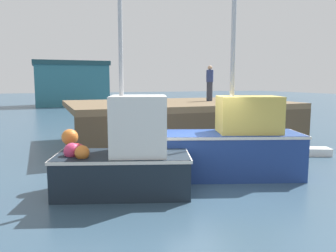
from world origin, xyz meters
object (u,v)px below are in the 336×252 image
fishing_boat_near_right (234,145)px  dockworker (210,83)px  fishing_boat_near_left (126,156)px  rowboat (305,151)px

fishing_boat_near_right → dockworker: fishing_boat_near_right is taller
fishing_boat_near_left → fishing_boat_near_right: bearing=5.7°
fishing_boat_near_right → fishing_boat_near_left: bearing=-174.3°
fishing_boat_near_left → rowboat: 7.90m
fishing_boat_near_right → dockworker: bearing=68.8°
fishing_boat_near_left → rowboat: (7.62, 1.92, -0.82)m
rowboat → dockworker: 5.52m
fishing_boat_near_left → fishing_boat_near_right: fishing_boat_near_right is taller
fishing_boat_near_left → dockworker: 8.79m
fishing_boat_near_right → dockworker: size_ratio=3.12×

